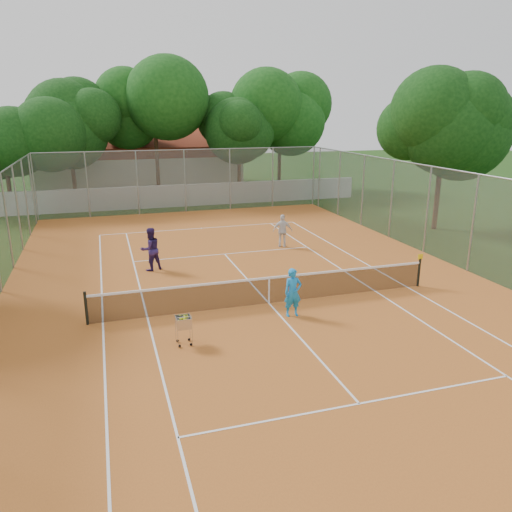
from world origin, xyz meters
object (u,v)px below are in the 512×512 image
object	(u,v)px
ball_hopper	(184,329)
player_near	(293,293)
player_far_right	(283,231)
player_far_left	(150,249)
tennis_net	(269,290)
clubhouse	(138,161)

from	to	relation	value
ball_hopper	player_near	bearing A→B (deg)	20.56
player_near	player_far_right	world-z (taller)	player_far_right
player_far_left	player_far_right	xyz separation A→B (m)	(6.47, 1.85, -0.10)
player_far_left	ball_hopper	bearing A→B (deg)	69.08
tennis_net	player_far_right	world-z (taller)	player_far_right
player_near	ball_hopper	distance (m)	3.84
clubhouse	ball_hopper	xyz separation A→B (m)	(-1.29, -31.24, -1.72)
clubhouse	player_far_right	size ratio (longest dim) A/B	10.32
tennis_net	player_near	world-z (taller)	player_near
clubhouse	player_far_right	xyz separation A→B (m)	(5.01, -22.16, -1.39)
player_far_right	ball_hopper	bearing A→B (deg)	75.42
tennis_net	player_far_right	size ratio (longest dim) A/B	7.47
clubhouse	ball_hopper	distance (m)	31.32
player_near	player_far_left	distance (m)	7.30
player_far_right	player_near	bearing A→B (deg)	92.18
player_near	ball_hopper	world-z (taller)	player_near
tennis_net	ball_hopper	bearing A→B (deg)	-145.74
ball_hopper	clubhouse	bearing A→B (deg)	92.67
tennis_net	player_far_left	bearing A→B (deg)	124.80
player_near	player_far_right	distance (m)	8.47
player_far_left	ball_hopper	xyz separation A→B (m)	(0.17, -7.23, -0.44)
tennis_net	player_near	distance (m)	1.32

